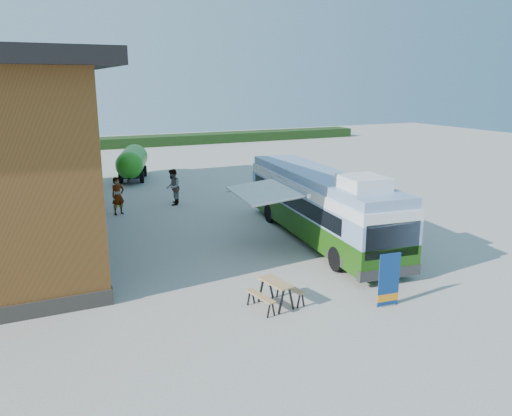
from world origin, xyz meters
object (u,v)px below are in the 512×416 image
person_a (118,196)px  bus (320,203)px  picnic_table (276,288)px  banner (389,285)px  slurry_tanker (132,161)px  person_b (173,187)px

person_a → bus: bearing=-67.8°
bus → picnic_table: (-4.64, -5.06, -1.02)m
banner → slurry_tanker: slurry_tanker is taller
person_b → bus: bearing=48.0°
banner → picnic_table: size_ratio=1.07×
banner → slurry_tanker: (-2.92, 23.34, 0.59)m
person_a → picnic_table: bearing=-99.2°
person_b → slurry_tanker: bearing=-152.9°
picnic_table → slurry_tanker: size_ratio=0.27×
person_b → slurry_tanker: size_ratio=0.34×
person_a → slurry_tanker: size_ratio=0.33×
picnic_table → banner: bearing=-35.1°
bus → person_a: bearing=137.7°
picnic_table → slurry_tanker: bearing=79.3°
banner → person_b: bearing=104.7°
bus → slurry_tanker: (-4.50, 16.87, -0.33)m
bus → picnic_table: 6.94m
person_b → slurry_tanker: (-0.54, 8.21, 0.28)m
bus → picnic_table: bus is taller
person_a → person_b: size_ratio=0.97×
person_b → slurry_tanker: slurry_tanker is taller
bus → person_a: size_ratio=5.77×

